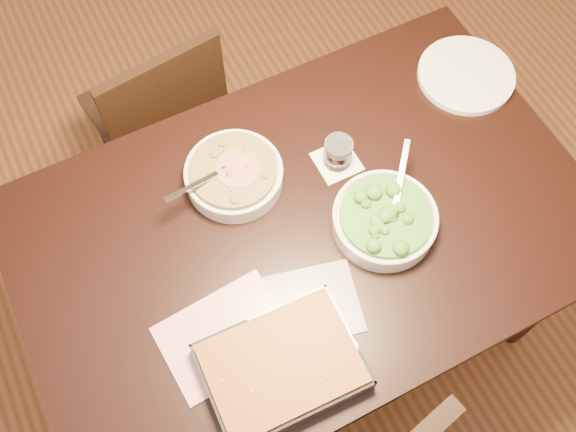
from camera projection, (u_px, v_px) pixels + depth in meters
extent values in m
plane|color=#412912|center=(302.00, 319.00, 2.23)|extent=(4.00, 4.00, 0.00)
cube|color=black|center=(307.00, 229.00, 1.58)|extent=(1.40, 0.90, 0.04)
cube|color=black|center=(306.00, 241.00, 1.64)|extent=(1.26, 0.76, 0.08)
cylinder|color=black|center=(548.00, 299.00, 1.89)|extent=(0.07, 0.07, 0.71)
cylinder|color=black|center=(65.00, 268.00, 1.94)|extent=(0.07, 0.07, 0.71)
cylinder|color=black|center=(414.00, 115.00, 2.19)|extent=(0.07, 0.07, 0.71)
cube|color=#C5384C|center=(225.00, 335.00, 1.44)|extent=(0.29, 0.22, 0.01)
cube|color=#23242A|center=(304.00, 306.00, 1.47)|extent=(0.29, 0.24, 0.00)
cube|color=white|center=(337.00, 162.00, 1.64)|extent=(0.11, 0.11, 0.00)
cylinder|color=silver|center=(234.00, 177.00, 1.60)|extent=(0.24, 0.24, 0.05)
torus|color=silver|center=(233.00, 171.00, 1.57)|extent=(0.25, 0.25, 0.01)
cylinder|color=#3E2810|center=(233.00, 170.00, 1.57)|extent=(0.22, 0.22, 0.02)
cube|color=silver|center=(209.00, 185.00, 1.53)|extent=(0.15, 0.05, 0.05)
cylinder|color=maroon|center=(238.00, 168.00, 1.56)|extent=(0.11, 0.11, 0.00)
cylinder|color=silver|center=(384.00, 221.00, 1.54)|extent=(0.25, 0.25, 0.05)
torus|color=silver|center=(386.00, 216.00, 1.51)|extent=(0.25, 0.25, 0.01)
cylinder|color=#1F5213|center=(386.00, 215.00, 1.51)|extent=(0.22, 0.22, 0.02)
cube|color=silver|center=(392.00, 184.00, 1.53)|extent=(0.12, 0.14, 0.05)
cube|color=silver|center=(282.00, 369.00, 1.40)|extent=(0.34, 0.25, 0.01)
cube|color=#55200C|center=(282.00, 366.00, 1.37)|extent=(0.32, 0.24, 0.05)
cube|color=silver|center=(260.00, 318.00, 1.43)|extent=(0.33, 0.02, 0.04)
cube|color=silver|center=(305.00, 418.00, 1.33)|extent=(0.33, 0.02, 0.04)
cube|color=silver|center=(349.00, 335.00, 1.41)|extent=(0.01, 0.24, 0.04)
cube|color=silver|center=(212.00, 398.00, 1.35)|extent=(0.01, 0.24, 0.04)
cylinder|color=black|center=(338.00, 155.00, 1.61)|extent=(0.06, 0.06, 0.06)
cylinder|color=silver|center=(339.00, 146.00, 1.58)|extent=(0.07, 0.07, 0.02)
cylinder|color=silver|center=(466.00, 75.00, 1.76)|extent=(0.26, 0.26, 0.02)
cube|color=black|center=(154.00, 112.00, 2.15)|extent=(0.43, 0.43, 0.04)
cylinder|color=black|center=(181.00, 96.00, 2.43)|extent=(0.03, 0.03, 0.37)
cylinder|color=black|center=(225.00, 155.00, 2.31)|extent=(0.03, 0.03, 0.37)
cylinder|color=black|center=(105.00, 135.00, 2.35)|extent=(0.03, 0.03, 0.37)
cylinder|color=black|center=(147.00, 199.00, 2.23)|extent=(0.03, 0.03, 0.37)
cube|color=black|center=(168.00, 107.00, 1.89)|extent=(0.38, 0.08, 0.41)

